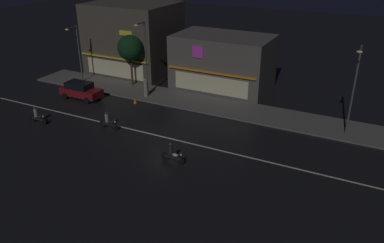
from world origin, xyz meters
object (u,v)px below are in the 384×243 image
Objects in this scene: motorcycle_opposite_lane at (108,122)px; streetlamp_mid at (145,53)px; motorcycle_following at (37,116)px; motorcycle_lead at (172,154)px; streetlamp_west at (77,49)px; traffic_cone at (135,101)px; parked_car_near_kerb at (81,90)px; pedestrian_on_sidewalk at (146,88)px; streetlamp_east at (354,85)px.

streetlamp_mid is at bearing -74.42° from motorcycle_opposite_lane.
motorcycle_lead is at bearing 173.91° from motorcycle_following.
motorcycle_opposite_lane is at bearing -38.64° from streetlamp_west.
streetlamp_mid is at bearing 0.35° from streetlamp_west.
motorcycle_following is (3.91, -10.01, -3.24)m from streetlamp_west.
traffic_cone is at bearing -127.23° from motorcycle_following.
parked_car_near_kerb is at bearing -88.25° from motorcycle_following.
traffic_cone is at bearing -85.55° from streetlamp_mid.
streetlamp_mid is (8.72, 0.05, 0.62)m from streetlamp_west.
traffic_cone is (-0.09, -1.85, -0.71)m from pedestrian_on_sidewalk.
parked_car_near_kerb is at bearing -130.20° from pedestrian_on_sidewalk.
streetlamp_east is at bearing -1.15° from streetlamp_west.
streetlamp_east reaches higher than streetlamp_west.
streetlamp_west is 9.89m from traffic_cone.
parked_car_near_kerb reaches higher than traffic_cone.
motorcycle_following is at bearing 95.88° from parked_car_near_kerb.
pedestrian_on_sidewalk is at bearing -122.24° from motorcycle_following.
pedestrian_on_sidewalk is 1.99m from traffic_cone.
pedestrian_on_sidewalk is 10.80m from motorcycle_following.
motorcycle_opposite_lane is at bearing 147.11° from parked_car_near_kerb.
parked_car_near_kerb is at bearing -166.93° from traffic_cone.
motorcycle_following is (-13.80, 0.47, 0.00)m from motorcycle_lead.
streetlamp_west is 3.38× the size of pedestrian_on_sidewalk.
streetlamp_east is 3.99× the size of pedestrian_on_sidewalk.
motorcycle_following is at bearing 22.69° from motorcycle_opposite_lane.
motorcycle_lead is at bearing -137.02° from streetlamp_east.
motorcycle_lead is 12.00m from traffic_cone.
streetlamp_mid reaches higher than motorcycle_following.
streetlamp_mid is 3.90× the size of motorcycle_lead.
pedestrian_on_sidewalk is 0.97× the size of motorcycle_following.
motorcycle_lead and motorcycle_opposite_lane have the same top height.
traffic_cone is (0.19, -2.39, -4.22)m from streetlamp_mid.
motorcycle_opposite_lane is at bearing -77.94° from traffic_cone.
streetlamp_east is at bearing -163.01° from motorcycle_following.
parked_car_near_kerb is 5.84m from traffic_cone.
parked_car_near_kerb is at bearing -28.57° from motorcycle_lead.
motorcycle_following reaches higher than traffic_cone.
parked_car_near_kerb reaches higher than motorcycle_following.
motorcycle_following is at bearing -115.57° from streetlamp_mid.
streetlamp_west is 0.84× the size of streetlamp_mid.
parked_car_near_kerb is (-5.74, -3.17, -0.12)m from pedestrian_on_sidewalk.
motorcycle_following is at bearing -68.68° from streetlamp_west.
streetlamp_east is 26.48m from motorcycle_following.
streetlamp_east is at bearing 5.20° from traffic_cone.
pedestrian_on_sidewalk is at bearing -151.14° from parked_car_near_kerb.
parked_car_near_kerb reaches higher than motorcycle_lead.
streetlamp_west is 13.38m from motorcycle_opposite_lane.
streetlamp_west is at bearing -72.80° from motorcycle_following.
motorcycle_following is at bearing -5.23° from motorcycle_lead.
motorcycle_opposite_lane is (10.14, -8.11, -3.24)m from streetlamp_west.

